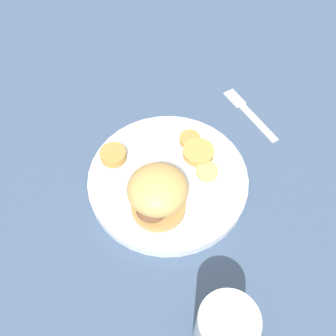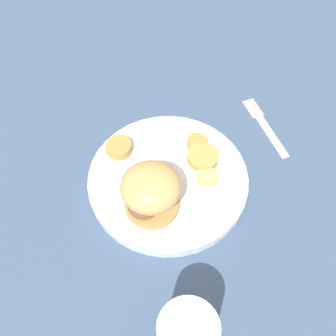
% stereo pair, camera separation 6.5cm
% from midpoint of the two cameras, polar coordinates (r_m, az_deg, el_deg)
% --- Properties ---
extents(ground_plane, '(4.00, 4.00, 0.00)m').
position_cam_midpoint_polar(ground_plane, '(0.69, 2.69, -2.37)').
color(ground_plane, '#3D5170').
extents(dinner_plate, '(0.28, 0.28, 0.02)m').
position_cam_midpoint_polar(dinner_plate, '(0.68, 2.73, -1.84)').
color(dinner_plate, white).
rests_on(dinner_plate, ground_plane).
extents(sandwich, '(0.09, 0.09, 0.08)m').
position_cam_midpoint_polar(sandwich, '(0.60, 0.52, -3.71)').
color(sandwich, tan).
rests_on(sandwich, dinner_plate).
extents(potato_round_0, '(0.04, 0.04, 0.01)m').
position_cam_midpoint_polar(potato_round_0, '(0.71, 6.88, 3.44)').
color(potato_round_0, '#BC8942').
rests_on(potato_round_0, dinner_plate).
extents(potato_round_1, '(0.05, 0.05, 0.01)m').
position_cam_midpoint_polar(potato_round_1, '(0.69, 7.76, 1.38)').
color(potato_round_1, tan).
rests_on(potato_round_1, dinner_plate).
extents(potato_round_2, '(0.04, 0.04, 0.01)m').
position_cam_midpoint_polar(potato_round_2, '(0.67, 8.54, -1.55)').
color(potato_round_2, '#DBB766').
rests_on(potato_round_2, dinner_plate).
extents(potato_round_3, '(0.05, 0.05, 0.02)m').
position_cam_midpoint_polar(potato_round_3, '(0.70, -4.53, 2.81)').
color(potato_round_3, '#BC8942').
rests_on(potato_round_3, dinner_plate).
extents(fork, '(0.02, 0.15, 0.00)m').
position_cam_midpoint_polar(fork, '(0.79, 16.23, 5.72)').
color(fork, silver).
rests_on(fork, ground_plane).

